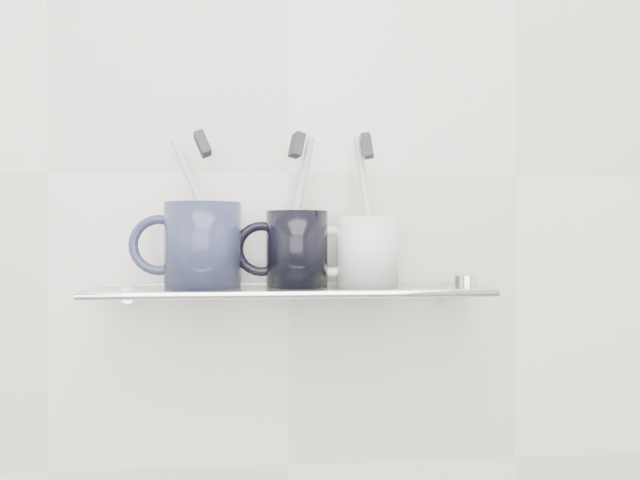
{
  "coord_description": "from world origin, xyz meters",
  "views": [
    {
      "loc": [
        -0.03,
        0.25,
        1.17
      ],
      "look_at": [
        0.04,
        1.04,
        1.16
      ],
      "focal_mm": 35.0,
      "sensor_mm": 36.0,
      "label": 1
    }
  ],
  "objects": [
    {
      "name": "toothbrush_center",
      "position": [
        0.01,
        1.04,
        1.2
      ],
      "size": [
        0.05,
        0.04,
        0.19
      ],
      "primitive_type": "cylinder",
      "rotation": [
        -0.1,
        0.24,
        0.29
      ],
      "color": "#A3B9BF",
      "rests_on": "mug_center"
    },
    {
      "name": "shelf_rail",
      "position": [
        0.0,
        0.98,
        1.1
      ],
      "size": [
        0.5,
        0.01,
        0.01
      ],
      "primitive_type": "cylinder",
      "rotation": [
        0.0,
        1.57,
        0.0
      ],
      "color": "silver",
      "rests_on": "shelf_glass"
    },
    {
      "name": "wall_back",
      "position": [
        0.0,
        1.1,
        1.25
      ],
      "size": [
        2.5,
        0.0,
        2.5
      ],
      "primitive_type": "plane",
      "rotation": [
        1.57,
        0.0,
        0.0
      ],
      "color": "silver",
      "rests_on": "ground"
    },
    {
      "name": "mug_left",
      "position": [
        -0.11,
        1.04,
        1.15
      ],
      "size": [
        0.1,
        0.1,
        0.11
      ],
      "primitive_type": "cylinder",
      "rotation": [
        0.0,
        0.0,
        0.07
      ],
      "color": "#1F2741",
      "rests_on": "shelf_glass"
    },
    {
      "name": "bristles_left",
      "position": [
        -0.11,
        1.04,
        1.28
      ],
      "size": [
        0.03,
        0.03,
        0.04
      ],
      "primitive_type": "cube",
      "rotation": [
        -0.25,
        -0.37,
        0.2
      ],
      "color": "#2C2D2F",
      "rests_on": "toothbrush_left"
    },
    {
      "name": "chrome_cap",
      "position": [
        0.23,
        1.04,
        1.11
      ],
      "size": [
        0.03,
        0.03,
        0.01
      ],
      "primitive_type": "cylinder",
      "color": "silver",
      "rests_on": "shelf_glass"
    },
    {
      "name": "mug_right_handle",
      "position": [
        0.05,
        1.04,
        1.14
      ],
      "size": [
        0.07,
        0.01,
        0.07
      ],
      "primitive_type": "torus",
      "rotation": [
        1.57,
        0.0,
        0.0
      ],
      "color": "white",
      "rests_on": "mug_right"
    },
    {
      "name": "bristles_right",
      "position": [
        0.1,
        1.04,
        1.28
      ],
      "size": [
        0.02,
        0.03,
        0.03
      ],
      "primitive_type": "cube",
      "rotation": [
        -0.11,
        -0.16,
        -0.25
      ],
      "color": "#2C2D2F",
      "rests_on": "toothbrush_right"
    },
    {
      "name": "toothbrush_right",
      "position": [
        0.1,
        1.04,
        1.2
      ],
      "size": [
        0.04,
        0.04,
        0.19
      ],
      "primitive_type": "cylinder",
      "rotation": [
        -0.11,
        -0.16,
        -0.25
      ],
      "color": "#BAB8B8",
      "rests_on": "mug_right"
    },
    {
      "name": "mug_right",
      "position": [
        0.1,
        1.04,
        1.14
      ],
      "size": [
        0.1,
        0.1,
        0.09
      ],
      "primitive_type": "cylinder",
      "rotation": [
        0.0,
        0.0,
        0.28
      ],
      "color": "white",
      "rests_on": "shelf_glass"
    },
    {
      "name": "bracket_left",
      "position": [
        -0.21,
        1.09,
        1.09
      ],
      "size": [
        0.02,
        0.03,
        0.02
      ],
      "primitive_type": "cylinder",
      "rotation": [
        1.57,
        0.0,
        0.0
      ],
      "color": "silver",
      "rests_on": "wall_back"
    },
    {
      "name": "toothbrush_left",
      "position": [
        -0.11,
        1.04,
        1.2
      ],
      "size": [
        0.09,
        0.04,
        0.18
      ],
      "primitive_type": "cylinder",
      "rotation": [
        -0.25,
        -0.37,
        0.2
      ],
      "color": "silver",
      "rests_on": "mug_left"
    },
    {
      "name": "shelf_glass",
      "position": [
        0.0,
        1.04,
        1.1
      ],
      "size": [
        0.5,
        0.12,
        0.01
      ],
      "primitive_type": "cube",
      "color": "silver",
      "rests_on": "wall_back"
    },
    {
      "name": "bracket_right",
      "position": [
        0.21,
        1.09,
        1.09
      ],
      "size": [
        0.02,
        0.03,
        0.02
      ],
      "primitive_type": "cylinder",
      "rotation": [
        1.57,
        0.0,
        0.0
      ],
      "color": "silver",
      "rests_on": "wall_back"
    },
    {
      "name": "bristles_center",
      "position": [
        0.01,
        1.04,
        1.28
      ],
      "size": [
        0.02,
        0.03,
        0.03
      ],
      "primitive_type": "cube",
      "rotation": [
        -0.1,
        0.24,
        0.29
      ],
      "color": "#2C2D2F",
      "rests_on": "toothbrush_center"
    },
    {
      "name": "mug_center",
      "position": [
        0.01,
        1.04,
        1.15
      ],
      "size": [
        0.1,
        0.1,
        0.1
      ],
      "primitive_type": "cylinder",
      "rotation": [
        0.0,
        0.0,
        -0.36
      ],
      "color": "black",
      "rests_on": "shelf_glass"
    },
    {
      "name": "mug_left_handle",
      "position": [
        -0.16,
        1.04,
        1.15
      ],
      "size": [
        0.08,
        0.01,
        0.08
      ],
      "primitive_type": "torus",
      "rotation": [
        1.57,
        0.0,
        0.0
      ],
      "color": "#1F2741",
      "rests_on": "mug_left"
    },
    {
      "name": "mug_center_handle",
      "position": [
        -0.04,
        1.04,
        1.15
      ],
      "size": [
        0.07,
        0.01,
        0.07
      ],
      "primitive_type": "torus",
      "rotation": [
        1.57,
        0.0,
        0.0
      ],
      "color": "black",
      "rests_on": "mug_center"
    }
  ]
}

